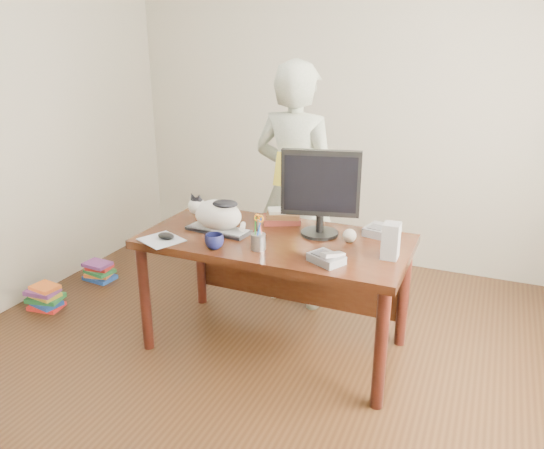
{
  "coord_description": "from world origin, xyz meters",
  "views": [
    {
      "loc": [
        1.15,
        -2.16,
        1.89
      ],
      "look_at": [
        0.0,
        0.55,
        0.85
      ],
      "focal_mm": 35.0,
      "sensor_mm": 36.0,
      "label": 1
    }
  ],
  "objects_px": {
    "coffee_mug": "(214,241)",
    "book_pile_a": "(45,297)",
    "cat": "(216,213)",
    "pen_cup": "(258,240)",
    "person": "(296,188)",
    "book_stack": "(282,216)",
    "phone": "(327,258)",
    "monitor": "(321,188)",
    "desk": "(280,255)",
    "mouse": "(166,236)",
    "book_pile_b": "(99,271)",
    "baseball": "(349,236)",
    "calculator": "(378,230)",
    "keyboard": "(219,230)",
    "speaker": "(391,241)"
  },
  "relations": [
    {
      "from": "coffee_mug",
      "to": "book_pile_a",
      "type": "relative_size",
      "value": 0.4
    },
    {
      "from": "cat",
      "to": "book_pile_a",
      "type": "height_order",
      "value": "cat"
    },
    {
      "from": "pen_cup",
      "to": "person",
      "type": "bearing_deg",
      "value": 96.68
    },
    {
      "from": "book_stack",
      "to": "book_pile_a",
      "type": "distance_m",
      "value": 1.88
    },
    {
      "from": "person",
      "to": "coffee_mug",
      "type": "bearing_deg",
      "value": 89.13
    },
    {
      "from": "phone",
      "to": "monitor",
      "type": "bearing_deg",
      "value": 141.88
    },
    {
      "from": "desk",
      "to": "mouse",
      "type": "distance_m",
      "value": 0.71
    },
    {
      "from": "person",
      "to": "book_pile_b",
      "type": "height_order",
      "value": "person"
    },
    {
      "from": "phone",
      "to": "person",
      "type": "bearing_deg",
      "value": 147.96
    },
    {
      "from": "mouse",
      "to": "baseball",
      "type": "height_order",
      "value": "baseball"
    },
    {
      "from": "phone",
      "to": "calculator",
      "type": "height_order",
      "value": "phone"
    },
    {
      "from": "calculator",
      "to": "book_pile_b",
      "type": "xyz_separation_m",
      "value": [
        -2.28,
        0.05,
        -0.7
      ]
    },
    {
      "from": "keyboard",
      "to": "book_pile_b",
      "type": "height_order",
      "value": "keyboard"
    },
    {
      "from": "pen_cup",
      "to": "person",
      "type": "height_order",
      "value": "person"
    },
    {
      "from": "phone",
      "to": "book_pile_a",
      "type": "bearing_deg",
      "value": -153.22
    },
    {
      "from": "book_pile_b",
      "to": "desk",
      "type": "bearing_deg",
      "value": -8.97
    },
    {
      "from": "mouse",
      "to": "book_stack",
      "type": "distance_m",
      "value": 0.77
    },
    {
      "from": "mouse",
      "to": "calculator",
      "type": "distance_m",
      "value": 1.29
    },
    {
      "from": "keyboard",
      "to": "book_pile_b",
      "type": "relative_size",
      "value": 1.64
    },
    {
      "from": "keyboard",
      "to": "cat",
      "type": "distance_m",
      "value": 0.11
    },
    {
      "from": "desk",
      "to": "book_stack",
      "type": "distance_m",
      "value": 0.28
    },
    {
      "from": "pen_cup",
      "to": "baseball",
      "type": "xyz_separation_m",
      "value": [
        0.45,
        0.31,
        -0.02
      ]
    },
    {
      "from": "speaker",
      "to": "book_pile_b",
      "type": "distance_m",
      "value": 2.57
    },
    {
      "from": "calculator",
      "to": "book_pile_b",
      "type": "relative_size",
      "value": 0.81
    },
    {
      "from": "keyboard",
      "to": "mouse",
      "type": "bearing_deg",
      "value": -125.27
    },
    {
      "from": "speaker",
      "to": "pen_cup",
      "type": "bearing_deg",
      "value": -167.45
    },
    {
      "from": "keyboard",
      "to": "book_stack",
      "type": "xyz_separation_m",
      "value": [
        0.3,
        0.32,
        0.03
      ]
    },
    {
      "from": "pen_cup",
      "to": "phone",
      "type": "bearing_deg",
      "value": -3.94
    },
    {
      "from": "mouse",
      "to": "person",
      "type": "relative_size",
      "value": 0.07
    },
    {
      "from": "book_pile_a",
      "to": "book_pile_b",
      "type": "xyz_separation_m",
      "value": [
        0.03,
        0.55,
        -0.02
      ]
    },
    {
      "from": "person",
      "to": "book_pile_a",
      "type": "height_order",
      "value": "person"
    },
    {
      "from": "mouse",
      "to": "desk",
      "type": "bearing_deg",
      "value": 56.01
    },
    {
      "from": "monitor",
      "to": "pen_cup",
      "type": "xyz_separation_m",
      "value": [
        -0.25,
        -0.35,
        -0.24
      ]
    },
    {
      "from": "cat",
      "to": "book_stack",
      "type": "height_order",
      "value": "cat"
    },
    {
      "from": "coffee_mug",
      "to": "book_pile_a",
      "type": "height_order",
      "value": "coffee_mug"
    },
    {
      "from": "desk",
      "to": "speaker",
      "type": "height_order",
      "value": "speaker"
    },
    {
      "from": "calculator",
      "to": "person",
      "type": "height_order",
      "value": "person"
    },
    {
      "from": "cat",
      "to": "book_pile_b",
      "type": "xyz_separation_m",
      "value": [
        -1.34,
        0.39,
        -0.8
      ]
    },
    {
      "from": "person",
      "to": "calculator",
      "type": "bearing_deg",
      "value": 159.93
    },
    {
      "from": "pen_cup",
      "to": "coffee_mug",
      "type": "bearing_deg",
      "value": -160.56
    },
    {
      "from": "book_pile_a",
      "to": "phone",
      "type": "bearing_deg",
      "value": -1.07
    },
    {
      "from": "phone",
      "to": "book_stack",
      "type": "height_order",
      "value": "book_stack"
    },
    {
      "from": "monitor",
      "to": "baseball",
      "type": "height_order",
      "value": "monitor"
    },
    {
      "from": "desk",
      "to": "cat",
      "type": "bearing_deg",
      "value": -162.46
    },
    {
      "from": "desk",
      "to": "person",
      "type": "xyz_separation_m",
      "value": [
        -0.12,
        0.57,
        0.28
      ]
    },
    {
      "from": "phone",
      "to": "person",
      "type": "height_order",
      "value": "person"
    },
    {
      "from": "mouse",
      "to": "calculator",
      "type": "relative_size",
      "value": 0.59
    },
    {
      "from": "monitor",
      "to": "phone",
      "type": "bearing_deg",
      "value": -78.85
    },
    {
      "from": "calculator",
      "to": "coffee_mug",
      "type": "bearing_deg",
      "value": -131.53
    },
    {
      "from": "monitor",
      "to": "person",
      "type": "relative_size",
      "value": 0.3
    }
  ]
}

